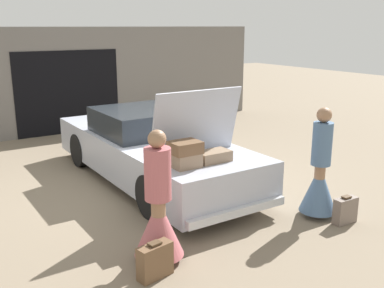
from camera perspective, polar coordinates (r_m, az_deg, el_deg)
The scene contains 7 objects.
ground_plane at distance 8.56m, azimuth -5.14°, elevation -4.54°, with size 40.00×40.00×0.00m, color #7F705B.
garage_wall_back at distance 12.50m, azimuth -15.58°, elevation 7.68°, with size 12.00×0.14×2.80m.
car at distance 8.38m, azimuth -5.29°, elevation -0.61°, with size 1.84×5.17×1.90m.
person_left at distance 5.52m, azimuth -4.27°, elevation -9.07°, with size 0.62×0.62×1.66m.
person_right at distance 7.03m, azimuth 15.88°, elevation -4.19°, with size 0.56×0.56×1.68m.
suitcase_beside_left_person at distance 5.35m, azimuth -4.72°, elevation -14.56°, with size 0.45×0.24×0.44m.
suitcase_beside_right_person at distance 7.03m, azimuth 18.88°, elevation -7.99°, with size 0.38×0.16×0.42m.
Camera 1 is at (-3.75, -7.15, 2.83)m, focal length 42.00 mm.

